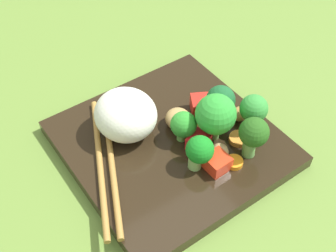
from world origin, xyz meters
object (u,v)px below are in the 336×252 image
(rice_mound, at_px, (126,115))
(broccoli_floret_1, at_px, (200,151))
(carrot_slice_2, at_px, (239,139))
(chopstick_pair, at_px, (106,163))
(square_plate, at_px, (171,144))

(rice_mound, relative_size, broccoli_floret_1, 1.74)
(broccoli_floret_1, bearing_deg, carrot_slice_2, 93.06)
(rice_mound, bearing_deg, carrot_slice_2, 50.35)
(broccoli_floret_1, distance_m, chopstick_pair, 0.12)
(rice_mound, xyz_separation_m, broccoli_floret_1, (0.10, 0.05, -0.00))
(square_plate, bearing_deg, chopstick_pair, -96.01)
(square_plate, relative_size, carrot_slice_2, 10.00)
(square_plate, xyz_separation_m, chopstick_pair, (-0.01, -0.10, 0.01))
(rice_mound, bearing_deg, chopstick_pair, -56.11)
(chopstick_pair, bearing_deg, broccoli_floret_1, 79.14)
(square_plate, relative_size, rice_mound, 3.12)
(square_plate, distance_m, rice_mound, 0.08)
(square_plate, distance_m, chopstick_pair, 0.10)
(rice_mound, height_order, carrot_slice_2, rice_mound)
(rice_mound, xyz_separation_m, chopstick_pair, (0.04, -0.05, -0.03))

